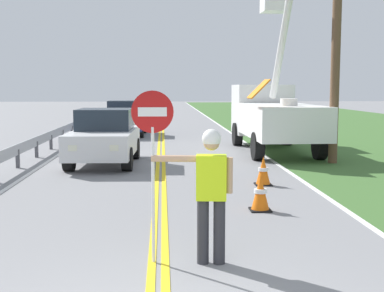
% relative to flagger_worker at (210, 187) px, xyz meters
% --- Properties ---
extents(centerline_yellow_left, '(0.11, 110.00, 0.01)m').
position_rel_flagger_worker_xyz_m(centerline_yellow_left, '(-0.79, 17.63, -1.04)').
color(centerline_yellow_left, yellow).
rests_on(centerline_yellow_left, ground).
extents(centerline_yellow_right, '(0.11, 110.00, 0.01)m').
position_rel_flagger_worker_xyz_m(centerline_yellow_right, '(-0.61, 17.63, -1.04)').
color(centerline_yellow_right, yellow).
rests_on(centerline_yellow_right, ground).
extents(edge_line_right, '(0.12, 110.00, 0.01)m').
position_rel_flagger_worker_xyz_m(edge_line_right, '(2.90, 17.63, -1.04)').
color(edge_line_right, silver).
rests_on(edge_line_right, ground).
extents(edge_line_left, '(0.12, 110.00, 0.01)m').
position_rel_flagger_worker_xyz_m(edge_line_left, '(-4.30, 17.63, -1.04)').
color(edge_line_left, silver).
rests_on(edge_line_left, ground).
extents(flagger_worker, '(1.08, 0.28, 1.83)m').
position_rel_flagger_worker_xyz_m(flagger_worker, '(0.00, 0.00, 0.00)').
color(flagger_worker, '#2D2D33').
rests_on(flagger_worker, ground).
extents(stop_sign_paddle, '(0.56, 0.04, 2.33)m').
position_rel_flagger_worker_xyz_m(stop_sign_paddle, '(-0.77, 0.08, 0.66)').
color(stop_sign_paddle, silver).
rests_on(stop_sign_paddle, ground).
extents(utility_bucket_truck, '(2.67, 6.83, 5.88)m').
position_rel_flagger_worker_xyz_m(utility_bucket_truck, '(3.45, 12.32, 0.38)').
color(utility_bucket_truck, white).
rests_on(utility_bucket_truck, ground).
extents(oncoming_sedan_nearest, '(2.03, 4.16, 1.70)m').
position_rel_flagger_worker_xyz_m(oncoming_sedan_nearest, '(-2.42, 9.19, -0.21)').
color(oncoming_sedan_nearest, silver).
rests_on(oncoming_sedan_nearest, ground).
extents(oncoming_sedan_second, '(1.98, 4.14, 1.70)m').
position_rel_flagger_worker_xyz_m(oncoming_sedan_second, '(-2.46, 18.79, -0.21)').
color(oncoming_sedan_second, navy).
rests_on(oncoming_sedan_second, ground).
extents(utility_pole_near, '(1.80, 0.28, 8.42)m').
position_rel_flagger_worker_xyz_m(utility_pole_near, '(4.69, 9.04, 3.35)').
color(utility_pole_near, brown).
rests_on(utility_pole_near, ground).
extents(traffic_cone_lead, '(0.40, 0.40, 0.70)m').
position_rel_flagger_worker_xyz_m(traffic_cone_lead, '(1.24, 2.94, -0.71)').
color(traffic_cone_lead, orange).
rests_on(traffic_cone_lead, ground).
extents(traffic_cone_mid, '(0.40, 0.40, 0.70)m').
position_rel_flagger_worker_xyz_m(traffic_cone_mid, '(1.80, 5.53, -0.71)').
color(traffic_cone_mid, orange).
rests_on(traffic_cone_mid, ground).
extents(guardrail_left_shoulder, '(0.10, 32.00, 0.71)m').
position_rel_flagger_worker_xyz_m(guardrail_left_shoulder, '(-4.90, 12.00, -0.53)').
color(guardrail_left_shoulder, '#9EA0A3').
rests_on(guardrail_left_shoulder, ground).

